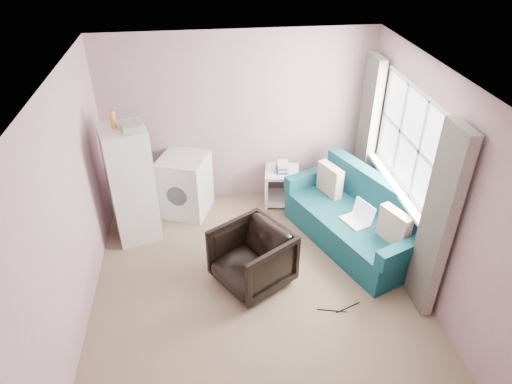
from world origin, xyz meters
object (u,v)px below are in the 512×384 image
at_px(washing_machine, 185,184).
at_px(side_table, 282,184).
at_px(armchair, 252,255).
at_px(fridge, 131,184).
at_px(sofa, 357,221).

bearing_deg(washing_machine, side_table, 23.98).
height_order(armchair, fridge, fridge).
bearing_deg(fridge, armchair, -54.58).
bearing_deg(washing_machine, armchair, -42.69).
distance_m(side_table, sofa, 1.33).
bearing_deg(side_table, armchair, -111.29).
height_order(fridge, washing_machine, fridge).
height_order(washing_machine, sofa, sofa).
relative_size(washing_machine, side_table, 1.33).
distance_m(fridge, side_table, 2.19).
distance_m(washing_machine, side_table, 1.42).
xyz_separation_m(washing_machine, sofa, (2.23, -0.99, -0.14)).
distance_m(armchair, washing_machine, 1.77).
bearing_deg(sofa, fridge, 147.15).
relative_size(armchair, fridge, 0.44).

